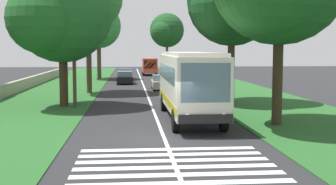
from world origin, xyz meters
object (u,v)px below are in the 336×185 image
Objects in this scene: roadside_tree_right_2 at (229,3)px; coach_bus at (189,81)px; roadside_tree_left_3 at (59,15)px; trailing_car_1 at (125,78)px; roadside_tree_left_1 at (98,28)px; roadside_tree_right_1 at (166,31)px; trailing_minibus_0 at (149,65)px; trailing_car_2 at (125,75)px; utility_pole at (74,48)px; trailing_car_0 at (161,83)px.

coach_bus is at bearing 152.37° from roadside_tree_right_2.
coach_bus is at bearing -126.73° from roadside_tree_left_3.
trailing_car_1 is 0.41× the size of roadside_tree_right_2.
roadside_tree_left_1 is 0.93× the size of roadside_tree_right_1.
roadside_tree_left_1 is 0.91× the size of roadside_tree_right_2.
trailing_car_2 is at bearing 161.53° from trailing_minibus_0.
trailing_car_2 is 0.41× the size of roadside_tree_right_1.
utility_pole is (-20.50, 3.16, 3.31)m from trailing_car_1.
trailing_car_2 is 0.44× the size of roadside_tree_left_3.
roadside_tree_left_1 reaches higher than trailing_minibus_0.
trailing_minibus_0 is 0.62× the size of roadside_tree_left_1.
roadside_tree_left_3 is at bearing 178.72° from roadside_tree_left_1.
roadside_tree_left_3 is at bearing 168.28° from trailing_car_1.
utility_pole is at bearing -113.99° from roadside_tree_left_3.
trailing_car_0 is 39.61m from roadside_tree_right_1.
roadside_tree_left_3 is at bearing 167.55° from roadside_tree_right_1.
coach_bus is at bearing -179.60° from trailing_minibus_0.
trailing_minibus_0 is 37.62m from roadside_tree_left_3.
trailing_car_2 is 26.39m from roadside_tree_right_2.
trailing_car_0 is 0.57× the size of utility_pole.
trailing_car_1 is at bearing 8.30° from coach_bus.
trailing_car_1 is 0.41× the size of roadside_tree_right_1.
roadside_tree_right_1 is (25.59, -7.27, 6.45)m from trailing_car_2.
roadside_tree_right_1 reaches higher than coach_bus.
roadside_tree_right_1 is (51.45, -11.36, 0.94)m from roadside_tree_left_3.
roadside_tree_right_2 is (1.48, -11.83, 1.00)m from roadside_tree_left_3.
trailing_minibus_0 is at bearing -41.21° from roadside_tree_left_1.
roadside_tree_right_1 is at bearing 0.54° from roadside_tree_right_2.
trailing_car_1 is 16.87m from trailing_minibus_0.
coach_bus is at bearing -168.01° from roadside_tree_left_1.
roadside_tree_left_3 is (-28.52, 0.64, -0.48)m from roadside_tree_left_1.
roadside_tree_left_1 is 28.53m from roadside_tree_left_3.
roadside_tree_right_1 is (22.93, -10.72, 0.45)m from roadside_tree_left_1.
roadside_tree_right_1 reaches higher than roadside_tree_left_1.
trailing_minibus_0 is 11.82m from roadside_tree_left_1.
coach_bus is 1.15× the size of roadside_tree_left_3.
utility_pole is (-1.93, 10.83, -3.21)m from roadside_tree_right_2.
roadside_tree_left_3 is at bearing 53.27° from coach_bus.
utility_pole is at bearing 169.80° from trailing_minibus_0.
roadside_tree_left_3 is (5.93, 7.95, 4.03)m from coach_bus.
utility_pole reaches higher than trailing_minibus_0.
roadside_tree_right_1 is at bearing -12.91° from trailing_car_1.
trailing_car_0 is 24.02m from trailing_minibus_0.
trailing_car_2 is at bearing 6.93° from coach_bus.
roadside_tree_right_2 is (7.42, -3.88, 5.04)m from coach_bus.
trailing_car_1 is 0.44× the size of roadside_tree_left_1.
roadside_tree_left_1 is 1.00× the size of roadside_tree_left_3.
coach_bus is 10.71m from roadside_tree_left_3.
roadside_tree_right_2 is at bearing -159.59° from trailing_car_0.
trailing_minibus_0 is at bearing 6.79° from roadside_tree_right_2.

